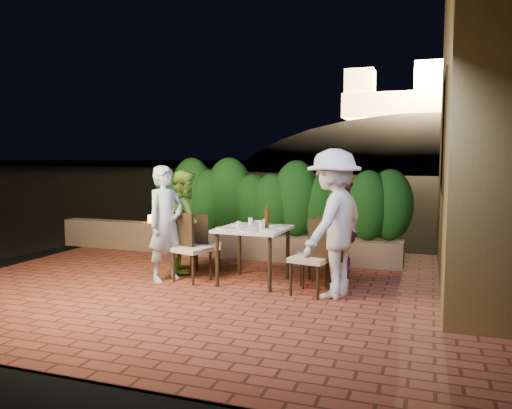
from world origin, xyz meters
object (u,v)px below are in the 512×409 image
at_px(chair_left_back, 207,244).
at_px(diner_blue, 166,224).
at_px(bowl, 260,223).
at_px(diner_white, 334,223).
at_px(dining_table, 254,255).
at_px(parapet_lamp, 151,219).
at_px(beer_bottle, 267,217).
at_px(chair_left_front, 192,248).
at_px(diner_purple, 343,229).
at_px(diner_green, 186,221).
at_px(chair_right_back, 318,250).
at_px(chair_right_front, 310,257).

relative_size(chair_left_back, diner_blue, 0.55).
xyz_separation_m(bowl, diner_white, (1.15, -0.63, 0.12)).
distance_m(dining_table, diner_blue, 1.27).
xyz_separation_m(diner_blue, parapet_lamp, (-1.38, 1.89, -0.22)).
distance_m(beer_bottle, chair_left_front, 1.11).
distance_m(bowl, chair_left_back, 0.86).
relative_size(diner_blue, parapet_lamp, 11.24).
distance_m(beer_bottle, diner_white, 0.99).
distance_m(chair_left_front, chair_left_back, 0.46).
xyz_separation_m(diner_blue, diner_purple, (2.32, 0.48, -0.03)).
bearing_deg(diner_white, bowl, -101.41).
relative_size(diner_white, parapet_lamp, 12.76).
xyz_separation_m(diner_green, diner_white, (2.30, -0.62, 0.15)).
bearing_deg(chair_left_back, diner_blue, -144.35).
distance_m(chair_right_back, diner_white, 0.73).
bearing_deg(chair_left_back, beer_bottle, -35.63).
relative_size(bowl, parapet_lamp, 1.35).
relative_size(chair_left_back, diner_green, 0.58).
bearing_deg(parapet_lamp, dining_table, -32.35).
xyz_separation_m(chair_left_front, chair_left_back, (0.01, 0.46, -0.03)).
distance_m(dining_table, chair_right_front, 0.91).
relative_size(bowl, chair_right_front, 0.20).
bearing_deg(beer_bottle, dining_table, -177.67).
xyz_separation_m(bowl, chair_right_front, (0.87, -0.64, -0.30)).
bearing_deg(chair_right_front, diner_purple, -109.75).
relative_size(dining_table, chair_right_back, 0.96).
bearing_deg(chair_right_back, parapet_lamp, -17.36).
relative_size(diner_white, diner_purple, 1.19).
distance_m(diner_blue, diner_purple, 2.37).
bearing_deg(diner_green, chair_right_back, -114.68).
bearing_deg(diner_white, chair_left_back, -89.19).
distance_m(dining_table, beer_bottle, 0.56).
height_order(chair_left_back, diner_green, diner_green).
bearing_deg(diner_white, diner_purple, -165.64).
bearing_deg(diner_white, parapet_lamp, -100.28).
height_order(chair_left_back, chair_right_front, chair_right_front).
bearing_deg(chair_right_back, diner_blue, 18.72).
distance_m(chair_left_front, diner_blue, 0.48).
distance_m(chair_left_back, diner_green, 0.48).
bearing_deg(chair_left_back, diner_white, -37.16).
distance_m(dining_table, diner_purple, 1.23).
relative_size(bowl, diner_green, 0.13).
bearing_deg(dining_table, diner_green, 164.65).
xyz_separation_m(diner_white, parapet_lamp, (-3.68, 1.91, -0.32)).
bearing_deg(parapet_lamp, bowl, -26.96).
height_order(dining_table, chair_left_front, chair_left_front).
bearing_deg(diner_white, diner_green, -87.89).
xyz_separation_m(diner_green, diner_purple, (2.33, -0.12, 0.01)).
bearing_deg(dining_table, chair_right_back, 14.02).
bearing_deg(bowl, chair_right_back, -8.14).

